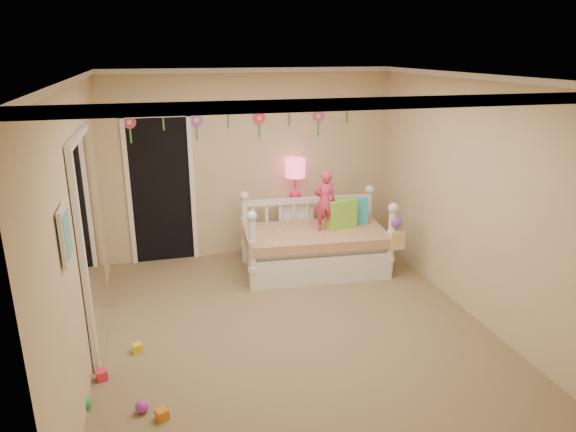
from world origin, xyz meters
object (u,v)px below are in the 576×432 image
object	(u,v)px
nightstand	(295,227)
table_lamp	(295,173)
daybed	(315,234)
child	(325,201)

from	to	relation	value
nightstand	table_lamp	bearing A→B (deg)	0.00
daybed	table_lamp	world-z (taller)	table_lamp
daybed	child	xyz separation A→B (m)	(0.12, -0.02, 0.45)
child	table_lamp	bearing A→B (deg)	-67.02
child	nightstand	size ratio (longest dim) A/B	1.03
daybed	nightstand	world-z (taller)	daybed
nightstand	table_lamp	distance (m)	0.79
daybed	nightstand	distance (m)	0.72
nightstand	daybed	bearing A→B (deg)	-78.41
child	nightstand	distance (m)	0.95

